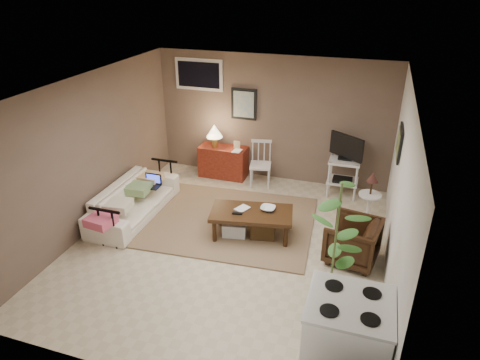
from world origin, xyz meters
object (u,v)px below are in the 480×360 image
(red_console, at_px, (222,159))
(stove, at_px, (345,343))
(sofa, at_px, (133,195))
(coffee_table, at_px, (251,222))
(side_table, at_px, (370,193))
(armchair, at_px, (352,239))
(spindle_chair, at_px, (260,165))
(potted_plant, at_px, (335,247))
(tv_stand, at_px, (344,164))

(red_console, distance_m, stove, 4.99)
(sofa, relative_size, stove, 1.87)
(coffee_table, height_order, side_table, side_table)
(armchair, bearing_deg, spindle_chair, -125.71)
(red_console, bearing_deg, side_table, -20.05)
(coffee_table, relative_size, sofa, 0.69)
(armchair, distance_m, potted_plant, 1.30)
(sofa, xyz_separation_m, side_table, (3.74, 0.86, 0.21))
(spindle_chair, height_order, stove, stove)
(spindle_chair, height_order, armchair, spindle_chair)
(tv_stand, height_order, stove, tv_stand)
(potted_plant, height_order, stove, potted_plant)
(spindle_chair, xyz_separation_m, armchair, (1.87, -1.93, -0.05))
(tv_stand, distance_m, potted_plant, 3.15)
(potted_plant, bearing_deg, side_table, 81.13)
(coffee_table, relative_size, side_table, 1.40)
(sofa, relative_size, red_console, 1.79)
(spindle_chair, distance_m, side_table, 2.23)
(side_table, bearing_deg, potted_plant, -98.87)
(tv_stand, xyz_separation_m, armchair, (0.33, -1.98, -0.26))
(tv_stand, xyz_separation_m, stove, (0.41, -4.07, -0.10))
(red_console, height_order, armchair, red_console)
(side_table, height_order, armchair, side_table)
(spindle_chair, relative_size, side_table, 0.91)
(spindle_chair, bearing_deg, coffee_table, -79.23)
(coffee_table, distance_m, sofa, 2.05)
(tv_stand, xyz_separation_m, side_table, (0.49, -0.96, -0.03))
(coffee_table, distance_m, stove, 2.76)
(coffee_table, relative_size, stove, 1.29)
(coffee_table, height_order, tv_stand, tv_stand)
(armchair, distance_m, stove, 2.09)
(spindle_chair, height_order, potted_plant, potted_plant)
(side_table, bearing_deg, coffee_table, -152.47)
(coffee_table, relative_size, tv_stand, 1.15)
(red_console, bearing_deg, spindle_chair, -9.70)
(potted_plant, bearing_deg, red_console, 128.03)
(spindle_chair, relative_size, tv_stand, 0.74)
(coffee_table, bearing_deg, stove, -54.26)
(red_console, relative_size, tv_stand, 0.93)
(tv_stand, relative_size, armchair, 1.65)
(coffee_table, distance_m, potted_plant, 1.99)
(potted_plant, bearing_deg, armchair, 81.48)
(red_console, distance_m, spindle_chair, 0.83)
(side_table, relative_size, potted_plant, 0.53)
(coffee_table, xyz_separation_m, stove, (1.60, -2.23, 0.25))
(potted_plant, bearing_deg, tv_stand, 92.84)
(tv_stand, distance_m, side_table, 1.08)
(spindle_chair, xyz_separation_m, potted_plant, (1.69, -3.08, 0.54))
(armchair, bearing_deg, tv_stand, -160.41)
(side_table, distance_m, stove, 3.11)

